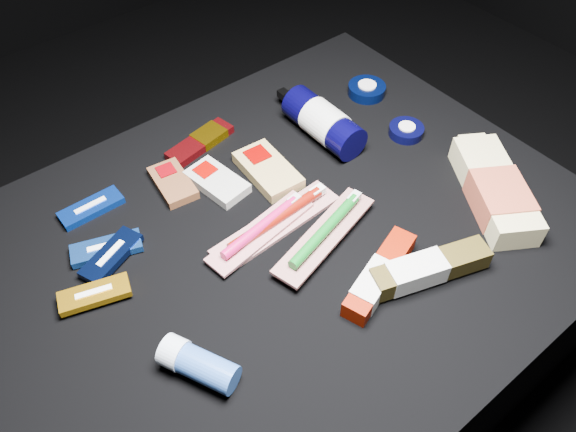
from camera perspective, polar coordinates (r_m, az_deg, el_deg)
ground at (r=1.25m, az=-0.26°, el=-13.44°), size 3.00×3.00×0.00m
cloth_table at (r=1.08m, az=-0.30°, el=-8.45°), size 0.98×0.78×0.40m
luna_bar_0 at (r=1.00m, az=-19.36°, el=0.80°), size 0.11×0.04×0.01m
luna_bar_1 at (r=0.93m, az=-17.96°, el=-3.13°), size 0.12×0.07×0.01m
luna_bar_2 at (r=0.91m, az=-17.50°, el=-3.86°), size 0.11×0.08×0.01m
luna_bar_3 at (r=0.87m, az=-19.05°, el=-7.52°), size 0.11×0.07×0.01m
clif_bar_0 at (r=1.00m, az=-11.72°, el=3.47°), size 0.07×0.11×0.02m
clif_bar_1 at (r=0.99m, az=-7.41°, el=3.60°), size 0.08×0.12×0.02m
clif_bar_2 at (r=1.00m, az=-2.23°, el=4.87°), size 0.08×0.14×0.02m
power_bar at (r=1.07m, az=-8.62°, el=7.63°), size 0.14×0.07×0.02m
lotion_bottle at (r=1.06m, az=3.60°, el=9.49°), size 0.07×0.22×0.07m
cream_tin_upper at (r=1.19m, az=8.00°, el=12.61°), size 0.08×0.08×0.02m
cream_tin_lower at (r=1.10m, az=11.92°, el=8.50°), size 0.07×0.07×0.02m
bodywash_bottle at (r=1.01m, az=20.29°, el=2.41°), size 0.18×0.24×0.05m
deodorant_stick at (r=0.77m, az=-9.18°, el=-14.61°), size 0.09×0.11×0.04m
toothbrush_pack_0 at (r=0.92m, az=-1.04°, el=-0.49°), size 0.24×0.07×0.03m
toothbrush_pack_1 at (r=0.90m, az=-2.66°, el=-1.27°), size 0.21×0.08×0.02m
toothbrush_pack_2 at (r=0.89m, az=3.88°, el=-1.59°), size 0.22×0.10×0.02m
toothpaste_carton_red at (r=0.85m, az=9.08°, el=-6.22°), size 0.18×0.09×0.03m
toothpaste_carton_green at (r=0.86m, az=13.76°, el=-5.29°), size 0.19×0.10×0.04m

